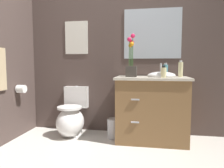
# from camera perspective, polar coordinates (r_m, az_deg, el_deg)

# --- Properties ---
(wall_back) EXTENTS (4.02, 0.05, 2.50)m
(wall_back) POSITION_cam_1_polar(r_m,az_deg,el_deg) (3.11, 4.38, 9.67)
(wall_back) COLOR #4C3D38
(wall_back) RESTS_ON ground_plane
(toilet) EXTENTS (0.38, 0.59, 0.69)m
(toilet) POSITION_cam_1_polar(r_m,az_deg,el_deg) (3.09, -11.04, -9.22)
(toilet) COLOR white
(toilet) RESTS_ON ground_plane
(vanity_cabinet) EXTENTS (0.94, 0.56, 1.03)m
(vanity_cabinet) POSITION_cam_1_polar(r_m,az_deg,el_deg) (2.82, 10.81, -6.51)
(vanity_cabinet) COLOR brown
(vanity_cabinet) RESTS_ON ground_plane
(flower_vase) EXTENTS (0.14, 0.14, 0.56)m
(flower_vase) POSITION_cam_1_polar(r_m,az_deg,el_deg) (2.74, 5.30, 5.47)
(flower_vase) COLOR #38332D
(flower_vase) RESTS_ON vanity_cabinet
(soap_bottle) EXTENTS (0.07, 0.07, 0.15)m
(soap_bottle) POSITION_cam_1_polar(r_m,az_deg,el_deg) (2.67, 13.93, 3.15)
(soap_bottle) COLOR beige
(soap_bottle) RESTS_ON vanity_cabinet
(lotion_bottle) EXTENTS (0.07, 0.07, 0.18)m
(lotion_bottle) POSITION_cam_1_polar(r_m,az_deg,el_deg) (2.81, 14.37, 3.59)
(lotion_bottle) COLOR teal
(lotion_bottle) RESTS_ON vanity_cabinet
(hand_wash_bottle) EXTENTS (0.06, 0.06, 0.22)m
(hand_wash_bottle) POSITION_cam_1_polar(r_m,az_deg,el_deg) (2.88, 18.25, 3.85)
(hand_wash_bottle) COLOR beige
(hand_wash_bottle) RESTS_ON vanity_cabinet
(trash_bin) EXTENTS (0.18, 0.18, 0.27)m
(trash_bin) POSITION_cam_1_polar(r_m,az_deg,el_deg) (2.93, 0.51, -12.04)
(trash_bin) COLOR #B7B7BC
(trash_bin) RESTS_ON ground_plane
(wall_poster) EXTENTS (0.35, 0.01, 0.49)m
(wall_poster) POSITION_cam_1_polar(r_m,az_deg,el_deg) (3.27, -9.71, 12.37)
(wall_poster) COLOR silver
(wall_mirror) EXTENTS (0.80, 0.01, 0.70)m
(wall_mirror) POSITION_cam_1_polar(r_m,az_deg,el_deg) (3.09, 10.98, 13.35)
(wall_mirror) COLOR #B2BCC6
(toilet_paper_roll) EXTENTS (0.11, 0.11, 0.11)m
(toilet_paper_roll) POSITION_cam_1_polar(r_m,az_deg,el_deg) (3.13, -23.57, -1.23)
(toilet_paper_roll) COLOR white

